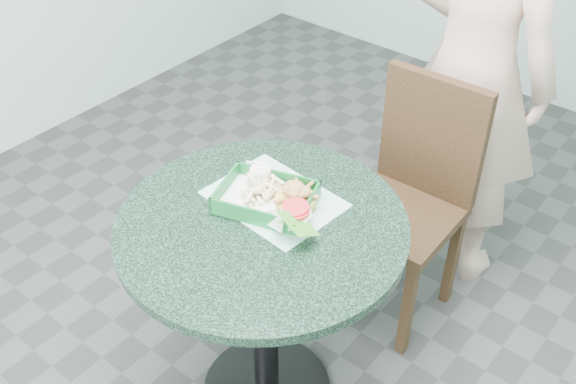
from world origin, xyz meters
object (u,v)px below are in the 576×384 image
Objects in this scene: food_basket at (266,206)px; diner_person at (478,41)px; dining_chair at (413,187)px; crab_sandwich at (293,205)px; sauce_ramekin at (270,178)px; cafe_table at (263,271)px.

diner_person is at bearing 81.05° from food_basket.
dining_chair is 0.48× the size of diner_person.
food_basket is (-0.15, -0.62, 0.24)m from dining_chair.
crab_sandwich reaches higher than food_basket.
diner_person is 0.91m from sauce_ramekin.
diner_person is (0.11, 1.01, 0.39)m from cafe_table.
cafe_table is 7.03× the size of crab_sandwich.
dining_chair reaches higher than sauce_ramekin.
dining_chair is (0.11, 0.69, -0.05)m from cafe_table.
sauce_ramekin is at bearing 81.92° from diner_person.
diner_person is at bearing 88.16° from dining_chair.
food_basket is at bearing 121.40° from cafe_table.
food_basket is at bearing -165.51° from crab_sandwich.
crab_sandwich is at bearing 14.49° from food_basket.
dining_chair is at bearing 94.28° from diner_person.
diner_person is at bearing 83.84° from cafe_table.
food_basket is 2.26× the size of crab_sandwich.
sauce_ramekin is (-0.13, 0.05, 0.00)m from crab_sandwich.
dining_chair is 0.55m from diner_person.
food_basket is 0.09m from crab_sandwich.
diner_person is 16.64× the size of crab_sandwich.
diner_person is 7.37× the size of food_basket.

